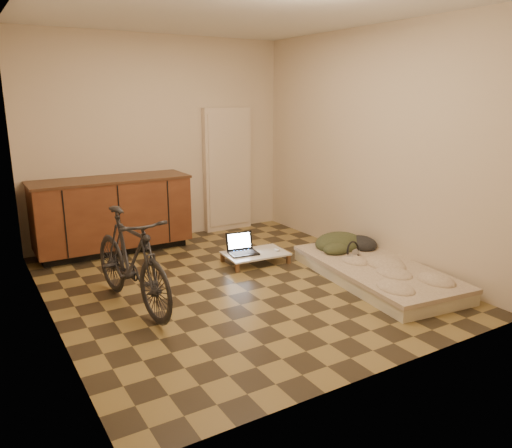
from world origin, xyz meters
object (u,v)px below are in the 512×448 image
bicycle (131,255)px  lap_desk (255,254)px  laptop (242,249)px  futon (376,272)px

bicycle → lap_desk: (1.58, 0.48, -0.39)m
bicycle → laptop: (1.45, 0.57, -0.32)m
futon → lap_desk: futon is taller
bicycle → laptop: bearing=14.3°
bicycle → lap_desk: size_ratio=2.05×
lap_desk → laptop: size_ratio=2.08×
bicycle → lap_desk: bicycle is taller
futon → laptop: bearing=133.7°
lap_desk → futon: bearing=-51.1°
bicycle → futon: bearing=-22.1°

